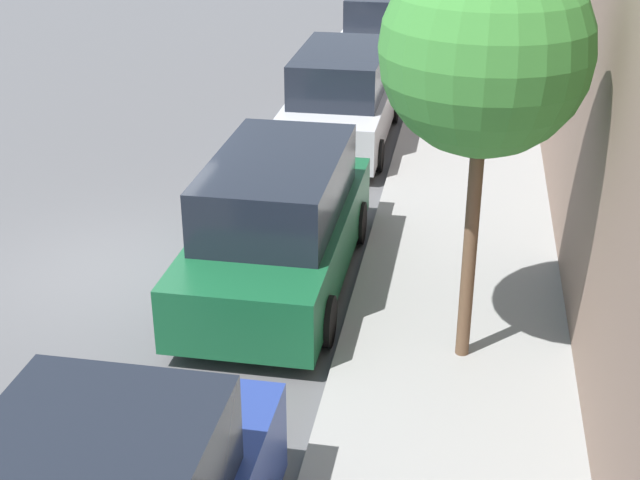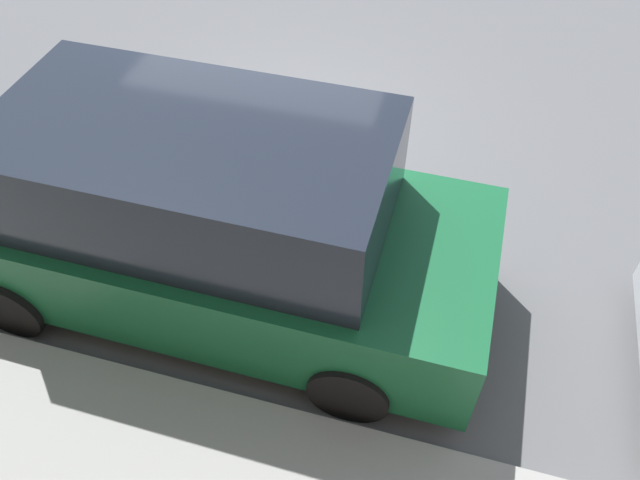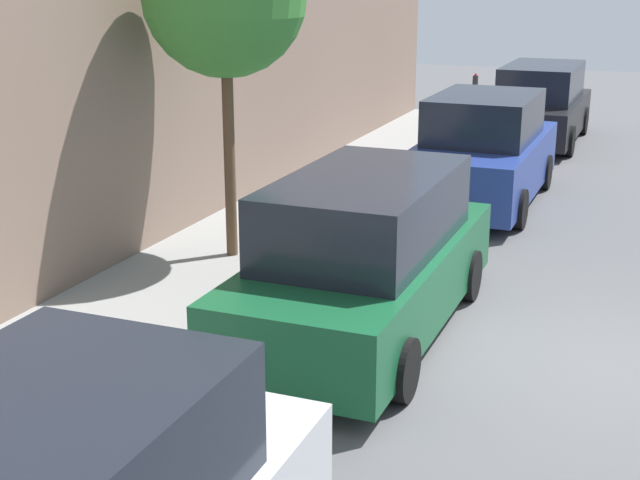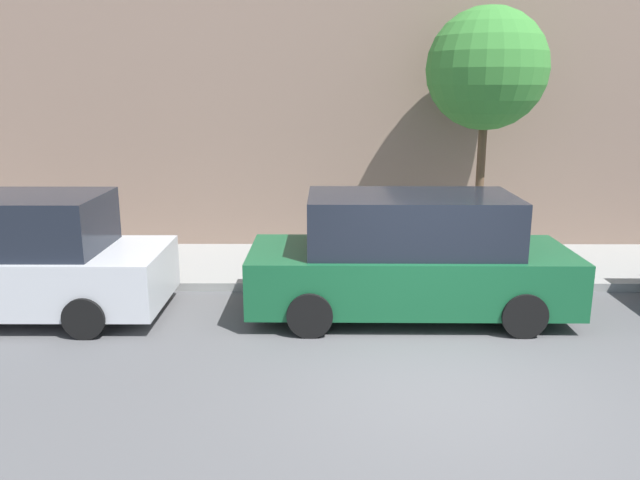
# 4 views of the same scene
# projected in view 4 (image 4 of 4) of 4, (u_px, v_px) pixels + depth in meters

# --- Properties ---
(ground_plane) EXTENTS (60.00, 60.00, 0.00)m
(ground_plane) POSITION_uv_depth(u_px,v_px,m) (439.00, 385.00, 7.47)
(ground_plane) COLOR #515154
(sidewalk) EXTENTS (2.81, 32.00, 0.15)m
(sidewalk) POSITION_uv_depth(u_px,v_px,m) (394.00, 265.00, 12.22)
(sidewalk) COLOR gray
(sidewalk) RESTS_ON ground_plane
(building_facade) EXTENTS (2.00, 32.00, 10.04)m
(building_facade) POSITION_uv_depth(u_px,v_px,m) (388.00, 13.00, 13.38)
(building_facade) COLOR #846B5B
(building_facade) RESTS_ON ground_plane
(parked_minivan_third) EXTENTS (2.02, 4.91, 1.90)m
(parked_minivan_third) POSITION_uv_depth(u_px,v_px,m) (409.00, 257.00, 9.59)
(parked_minivan_third) COLOR #14512D
(parked_minivan_third) RESTS_ON ground_plane
(parked_minivan_fourth) EXTENTS (2.02, 4.90, 1.90)m
(parked_minivan_fourth) POSITION_uv_depth(u_px,v_px,m) (4.00, 258.00, 9.54)
(parked_minivan_fourth) COLOR #B7BABF
(parked_minivan_fourth) RESTS_ON ground_plane
(street_tree) EXTENTS (2.23, 2.23, 4.77)m
(street_tree) POSITION_uv_depth(u_px,v_px,m) (487.00, 70.00, 11.42)
(street_tree) COLOR brown
(street_tree) RESTS_ON sidewalk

